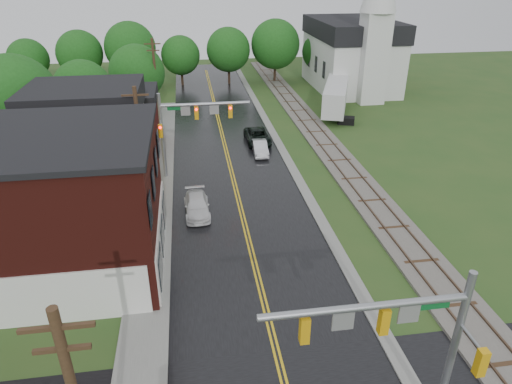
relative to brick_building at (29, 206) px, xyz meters
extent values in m
cube|color=black|center=(12.48, 15.00, -4.15)|extent=(10.00, 90.00, 0.02)
cube|color=gray|center=(17.88, 20.00, -4.15)|extent=(0.80, 70.00, 0.12)
cube|color=gray|center=(6.28, 10.00, -4.15)|extent=(2.40, 50.00, 0.12)
cube|color=#4B1510|center=(-0.02, 0.00, -0.15)|extent=(14.00, 10.00, 8.00)
cube|color=silver|center=(7.03, 0.00, -2.65)|extent=(0.10, 9.50, 3.00)
cube|color=black|center=(-0.02, 0.00, 4.00)|extent=(14.30, 10.30, 0.30)
cube|color=tan|center=(1.48, 11.00, -0.95)|extent=(8.00, 7.00, 6.40)
cube|color=#3F0F0C|center=(2.48, 20.00, -1.95)|extent=(7.00, 6.00, 4.40)
cube|color=silver|center=(32.48, 40.00, -0.65)|extent=(10.00, 16.00, 7.00)
cube|color=black|center=(32.48, 40.00, 4.05)|extent=(10.40, 16.40, 2.40)
cube|color=silver|center=(32.48, 32.00, 1.35)|extent=(3.20, 3.20, 11.00)
cube|color=#59544C|center=(22.48, 20.00, -4.05)|extent=(3.20, 80.00, 0.20)
cube|color=#4C3828|center=(21.76, 20.00, -3.91)|extent=(0.10, 80.00, 0.12)
cube|color=#4C3828|center=(23.20, 20.00, -3.91)|extent=(0.10, 80.00, 0.12)
cylinder|color=gray|center=(18.08, -13.00, -0.55)|extent=(0.28, 0.28, 7.20)
cylinder|color=gray|center=(14.48, -13.00, 2.05)|extent=(7.20, 0.26, 0.26)
cube|color=orange|center=(15.20, -13.00, 1.35)|extent=(0.32, 0.30, 1.05)
cube|color=orange|center=(12.47, -13.00, 1.35)|extent=(0.32, 0.30, 1.05)
cube|color=gray|center=(16.07, -13.00, 1.55)|extent=(0.75, 0.06, 0.75)
cube|color=gray|center=(13.76, -13.00, 1.55)|extent=(0.75, 0.06, 0.75)
cube|color=#0C5926|center=(16.79, -13.00, 1.80)|extent=(1.40, 0.04, 0.30)
cylinder|color=gray|center=(6.88, 12.00, -0.55)|extent=(0.28, 0.28, 7.20)
cylinder|color=gray|center=(10.48, 12.00, 2.05)|extent=(7.20, 0.26, 0.26)
cube|color=orange|center=(9.76, 12.00, 1.35)|extent=(0.32, 0.30, 1.05)
cube|color=orange|center=(12.50, 12.00, 1.35)|extent=(0.32, 0.30, 1.05)
cube|color=gray|center=(8.90, 12.00, 1.55)|extent=(0.75, 0.06, 0.75)
cube|color=gray|center=(11.20, 12.00, 1.55)|extent=(0.75, 0.06, 0.75)
cube|color=#0C5926|center=(8.18, 12.00, 1.80)|extent=(1.40, 0.04, 0.30)
sphere|color=#FF0C0C|center=(9.76, 11.82, 1.68)|extent=(0.20, 0.20, 0.20)
cube|color=#382616|center=(5.68, -15.00, 4.25)|extent=(1.80, 0.12, 0.12)
cube|color=#382616|center=(5.68, -15.00, 3.55)|extent=(1.40, 0.12, 0.12)
cylinder|color=#382616|center=(5.68, 7.00, 0.35)|extent=(0.28, 0.28, 9.00)
cube|color=#382616|center=(5.68, 7.00, 4.25)|extent=(1.80, 0.12, 0.12)
cube|color=#382616|center=(5.68, 7.00, 3.55)|extent=(1.40, 0.12, 0.12)
cylinder|color=#382616|center=(5.68, 29.00, 0.35)|extent=(0.28, 0.28, 9.00)
cube|color=#382616|center=(5.68, 29.00, 4.25)|extent=(1.80, 0.12, 0.12)
cube|color=#382616|center=(5.68, 29.00, 3.55)|extent=(1.40, 0.12, 0.12)
cylinder|color=black|center=(-5.52, 17.00, -2.44)|extent=(0.36, 0.36, 3.42)
sphere|color=#194D16|center=(-5.52, 17.00, 1.74)|extent=(7.60, 7.60, 7.60)
sphere|color=#194D16|center=(-4.92, 16.60, 1.07)|extent=(5.32, 5.32, 5.32)
cylinder|color=black|center=(-1.52, 25.00, -2.80)|extent=(0.36, 0.36, 2.70)
sphere|color=#194D16|center=(-1.52, 25.00, 0.50)|extent=(6.00, 6.00, 6.00)
sphere|color=#194D16|center=(-0.92, 24.60, -0.03)|extent=(4.20, 4.20, 4.20)
cylinder|color=black|center=(3.48, 31.00, -2.71)|extent=(0.36, 0.36, 2.88)
sphere|color=#194D16|center=(3.48, 31.00, 0.81)|extent=(6.40, 6.40, 6.40)
sphere|color=#194D16|center=(4.08, 30.60, 0.25)|extent=(4.48, 4.48, 4.48)
imported|color=black|center=(15.83, 19.02, -3.47)|extent=(2.38, 4.94, 1.36)
imported|color=silver|center=(15.60, 16.01, -3.53)|extent=(1.44, 3.80, 1.24)
imported|color=silver|center=(9.28, 5.27, -3.53)|extent=(1.88, 4.34, 1.25)
cube|color=black|center=(26.67, 23.60, -3.75)|extent=(2.15, 1.77, 0.80)
cylinder|color=gray|center=(26.67, 30.67, -3.75)|extent=(0.16, 0.16, 0.80)
cube|color=silver|center=(26.67, 27.84, -1.94)|extent=(6.31, 11.45, 2.83)
camera|label=1|loc=(9.20, -23.98, 12.11)|focal=32.00mm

